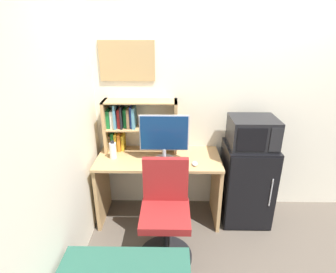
# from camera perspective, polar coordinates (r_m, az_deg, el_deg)

# --- Properties ---
(wall_back) EXTENTS (6.40, 0.04, 2.60)m
(wall_back) POSITION_cam_1_polar(r_m,az_deg,el_deg) (3.19, 22.32, 7.02)
(wall_back) COLOR silver
(wall_back) RESTS_ON ground_plane
(wall_left) EXTENTS (0.04, 4.40, 2.60)m
(wall_left) POSITION_cam_1_polar(r_m,az_deg,el_deg) (1.70, -29.95, -7.04)
(wall_left) COLOR silver
(wall_left) RESTS_ON ground_plane
(desk) EXTENTS (1.30, 0.59, 0.76)m
(desk) POSITION_cam_1_polar(r_m,az_deg,el_deg) (2.98, -1.93, -8.33)
(desk) COLOR tan
(desk) RESTS_ON ground_plane
(hutch_bookshelf) EXTENTS (0.79, 0.23, 0.57)m
(hutch_bookshelf) POSITION_cam_1_polar(r_m,az_deg,el_deg) (2.96, -7.93, 2.79)
(hutch_bookshelf) COLOR tan
(hutch_bookshelf) RESTS_ON desk
(monitor) EXTENTS (0.50, 0.21, 0.49)m
(monitor) POSITION_cam_1_polar(r_m,az_deg,el_deg) (2.71, -0.81, 0.13)
(monitor) COLOR #B7B7BC
(monitor) RESTS_ON desk
(keyboard) EXTENTS (0.37, 0.14, 0.02)m
(keyboard) POSITION_cam_1_polar(r_m,az_deg,el_deg) (2.73, -0.98, -5.66)
(keyboard) COLOR black
(keyboard) RESTS_ON desk
(computer_mouse) EXTENTS (0.06, 0.09, 0.03)m
(computer_mouse) POSITION_cam_1_polar(r_m,az_deg,el_deg) (2.72, 5.67, -5.71)
(computer_mouse) COLOR silver
(computer_mouse) RESTS_ON desk
(water_bottle) EXTENTS (0.07, 0.07, 0.19)m
(water_bottle) POSITION_cam_1_polar(r_m,az_deg,el_deg) (2.88, -11.53, -2.87)
(water_bottle) COLOR silver
(water_bottle) RESTS_ON desk
(mini_fridge) EXTENTS (0.52, 0.50, 0.90)m
(mini_fridge) POSITION_cam_1_polar(r_m,az_deg,el_deg) (3.13, 16.18, -9.46)
(mini_fridge) COLOR black
(mini_fridge) RESTS_ON ground_plane
(microwave) EXTENTS (0.46, 0.40, 0.30)m
(microwave) POSITION_cam_1_polar(r_m,az_deg,el_deg) (2.87, 17.42, 0.86)
(microwave) COLOR black
(microwave) RESTS_ON mini_fridge
(desk_chair) EXTENTS (0.50, 0.50, 0.96)m
(desk_chair) POSITION_cam_1_polar(r_m,az_deg,el_deg) (2.58, -0.57, -16.63)
(desk_chair) COLOR black
(desk_chair) RESTS_ON ground_plane
(wall_corkboard) EXTENTS (0.57, 0.02, 0.41)m
(wall_corkboard) POSITION_cam_1_polar(r_m,az_deg,el_deg) (2.91, -8.63, 15.49)
(wall_corkboard) COLOR tan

